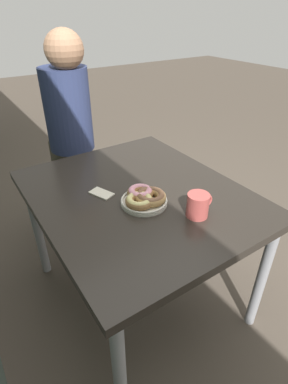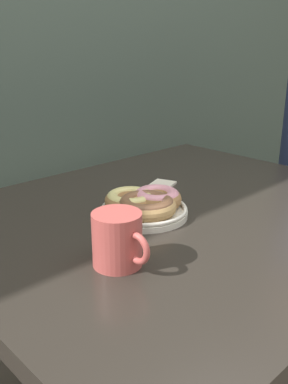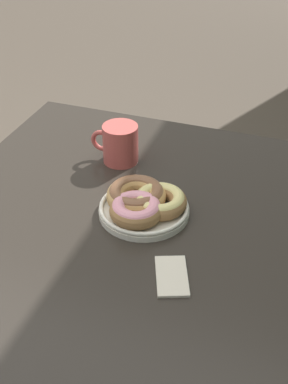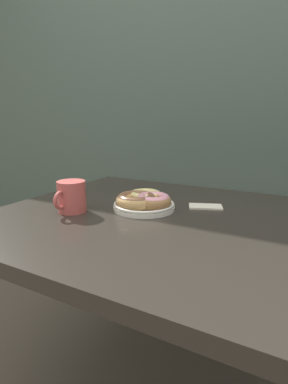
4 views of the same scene
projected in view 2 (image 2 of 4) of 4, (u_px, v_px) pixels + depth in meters
dining_table at (179, 235)px, 1.08m from camera, size 1.09×0.91×0.71m
donut_plate at (145, 204)px, 1.00m from camera, size 0.22×0.22×0.06m
coffee_mug at (118, 239)px, 0.77m from camera, size 0.09×0.13×0.10m
napkin at (160, 186)px, 1.21m from camera, size 0.13×0.10×0.01m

